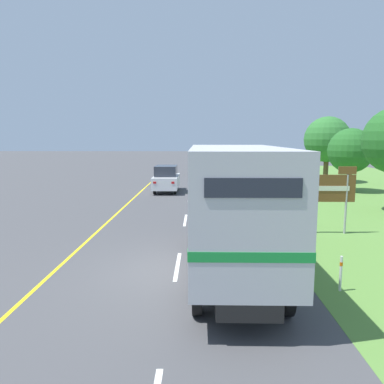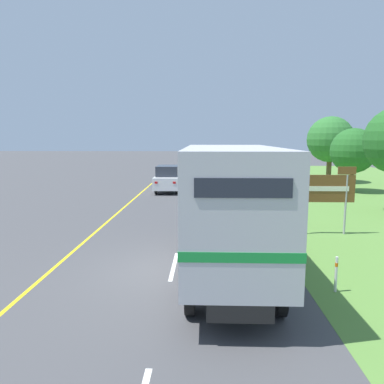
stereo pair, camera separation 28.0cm
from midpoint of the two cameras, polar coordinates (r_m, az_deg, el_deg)
name	(u,v)px [view 1 (the left image)]	position (r m, az deg, el deg)	size (l,w,h in m)	color
ground_plane	(177,271)	(11.59, -3.05, -11.91)	(200.00, 200.00, 0.00)	#444447
edge_line_yellow	(133,198)	(25.17, -9.23, -0.95)	(0.12, 58.88, 0.01)	yellow
centre_dash_near	(178,266)	(12.01, -2.90, -11.17)	(0.12, 2.60, 0.01)	white
centre_dash_mid_a	(185,220)	(18.35, -1.46, -4.29)	(0.12, 2.60, 0.01)	white
centre_dash_mid_b	(189,198)	(24.83, -0.77, -0.97)	(0.12, 2.60, 0.01)	white
centre_dash_far	(191,186)	(31.36, -0.38, 0.97)	(0.12, 2.60, 0.01)	white
centre_dash_farthest	(193,177)	(37.91, -0.12, 2.24)	(0.12, 2.60, 0.01)	white
horse_trailer_truck	(233,206)	(10.73, 5.55, -2.10)	(2.38, 8.36, 3.76)	black
lead_car_white	(166,179)	(27.80, -4.22, 2.04)	(1.80, 4.12, 1.96)	black
lead_car_black_ahead	(212,165)	(41.98, 2.85, 4.09)	(1.80, 4.37, 1.83)	black
highway_sign	(329,190)	(16.43, 19.66, 0.26)	(2.28, 0.09, 2.83)	#9E9EA3
roadside_tree_mid	(351,151)	(30.11, 22.77, 5.82)	(3.30, 3.30, 4.70)	brown
roadside_tree_far	(327,140)	(35.98, 19.71, 7.53)	(4.09, 4.09, 5.88)	brown
delineator_post	(341,273)	(10.68, 21.02, -11.39)	(0.08, 0.08, 0.95)	white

